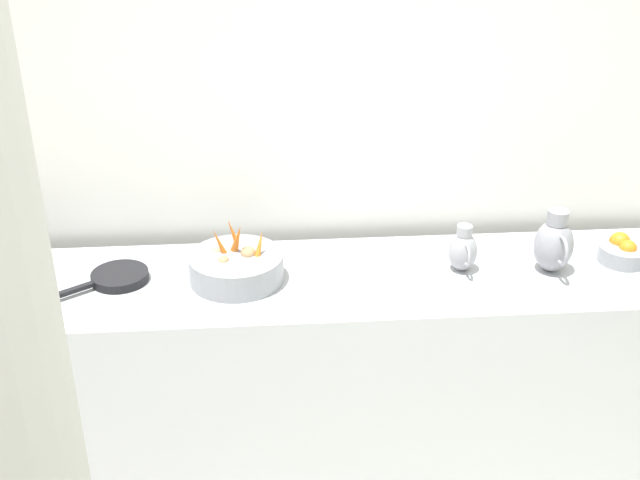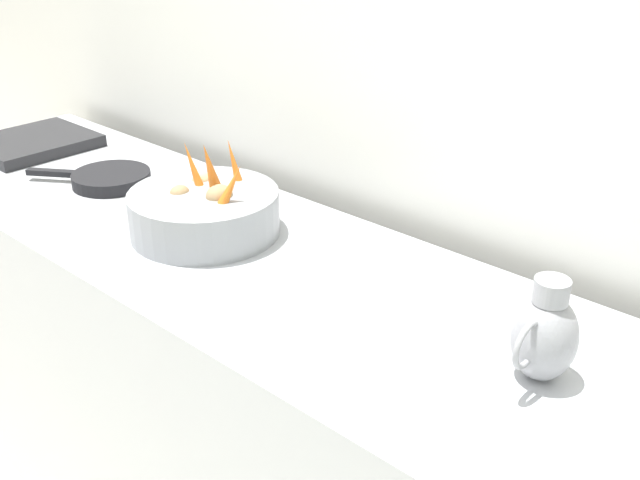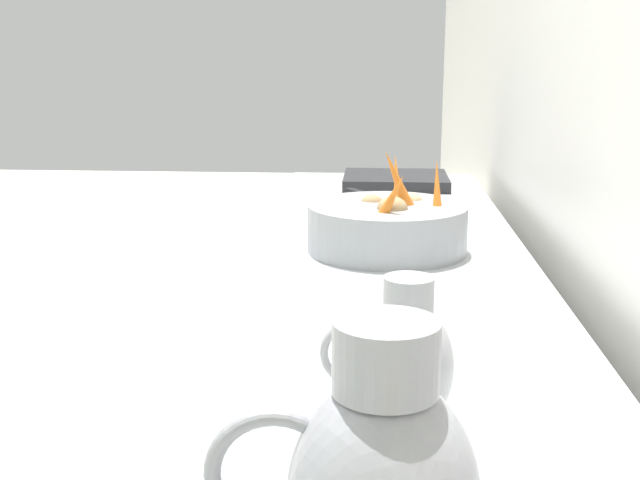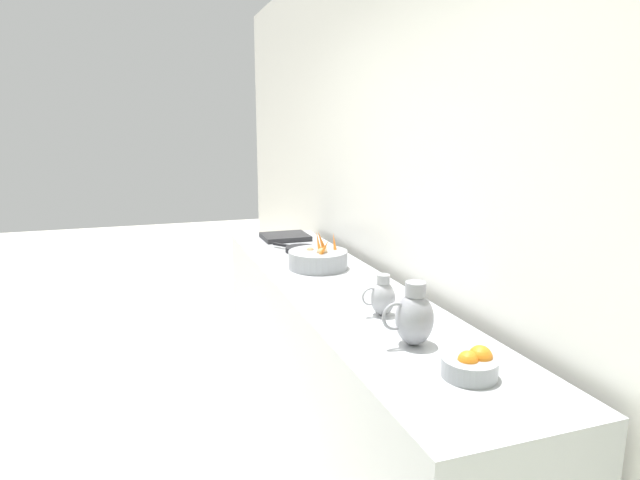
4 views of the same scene
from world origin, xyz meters
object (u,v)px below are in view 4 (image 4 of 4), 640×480
object	(u,v)px
skillet_on_counter	(301,249)
metal_pitcher_short	(382,297)
vegetable_colander	(318,259)
orange_bowl	(471,365)
metal_pitcher_tall	(414,317)

from	to	relation	value
skillet_on_counter	metal_pitcher_short	bearing A→B (deg)	89.47
vegetable_colander	orange_bowl	xyz separation A→B (m)	(-0.03, 1.52, -0.01)
metal_pitcher_tall	skillet_on_counter	xyz separation A→B (m)	(-0.04, -1.66, -0.10)
vegetable_colander	skillet_on_counter	size ratio (longest dim) A/B	1.12
orange_bowl	metal_pitcher_short	bearing A→B (deg)	-88.00
orange_bowl	metal_pitcher_short	size ratio (longest dim) A/B	1.01
metal_pitcher_tall	metal_pitcher_short	xyz separation A→B (m)	(-0.03, -0.34, -0.03)
vegetable_colander	skillet_on_counter	bearing A→B (deg)	-93.05
metal_pitcher_tall	skillet_on_counter	distance (m)	1.66
vegetable_colander	metal_pitcher_tall	xyz separation A→B (m)	(0.02, 1.21, 0.06)
orange_bowl	metal_pitcher_tall	bearing A→B (deg)	-80.13
metal_pitcher_short	metal_pitcher_tall	bearing A→B (deg)	84.91
metal_pitcher_tall	orange_bowl	bearing A→B (deg)	99.87
orange_bowl	metal_pitcher_tall	size ratio (longest dim) A/B	0.75
metal_pitcher_tall	vegetable_colander	bearing A→B (deg)	-90.90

